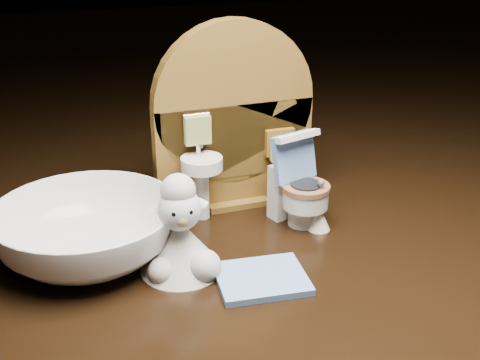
# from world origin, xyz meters

# --- Properties ---
(backdrop_panel) EXTENTS (0.13, 0.05, 0.15)m
(backdrop_panel) POSITION_xyz_m (-0.00, 0.06, 0.07)
(backdrop_panel) COLOR brown
(backdrop_panel) RESTS_ON ground
(toy_toilet) EXTENTS (0.04, 0.05, 0.07)m
(toy_toilet) POSITION_xyz_m (0.03, 0.02, 0.03)
(toy_toilet) COLOR white
(toy_toilet) RESTS_ON ground
(bath_mat) EXTENTS (0.06, 0.05, 0.00)m
(bath_mat) POSITION_xyz_m (-0.02, -0.05, 0.00)
(bath_mat) COLOR #6A92CD
(bath_mat) RESTS_ON ground
(toilet_brush) EXTENTS (0.02, 0.02, 0.04)m
(toilet_brush) POSITION_xyz_m (0.05, -0.00, 0.01)
(toilet_brush) COLOR white
(toilet_brush) RESTS_ON ground
(plush_lamb) EXTENTS (0.06, 0.06, 0.07)m
(plush_lamb) POSITION_xyz_m (-0.07, -0.02, 0.02)
(plush_lamb) COLOR beige
(plush_lamb) RESTS_ON ground
(ceramic_bowl) EXTENTS (0.16, 0.16, 0.04)m
(ceramic_bowl) POSITION_xyz_m (-0.12, 0.01, 0.02)
(ceramic_bowl) COLOR white
(ceramic_bowl) RESTS_ON ground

